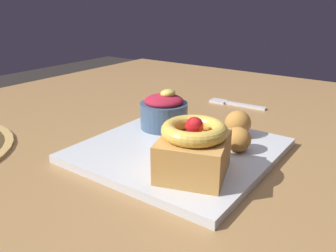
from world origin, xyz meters
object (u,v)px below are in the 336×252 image
Objects in this scene: fritter_back at (198,130)px; fork at (233,104)px; front_plate at (179,150)px; fritter_middle at (238,123)px; cake_slice at (196,147)px; fritter_front at (238,139)px; berry_ramekin at (164,111)px.

fork is (0.25, 0.06, -0.03)m from fritter_back.
front_plate is 0.11m from fritter_middle.
cake_slice is (-0.05, -0.06, 0.04)m from front_plate.
fritter_back is at bearing 151.40° from fritter_middle.
fritter_front is 0.27m from fork.
fritter_front is 0.82× the size of fritter_back.
fritter_front is at bearing 114.24° from fork.
fritter_back reaches higher than fork.
front_plate is 3.28× the size of berry_ramekin.
fritter_front is at bearing -155.31° from fritter_middle.
fritter_middle is (0.09, -0.05, 0.03)m from front_plate.
fritter_middle is at bearing 114.78° from fork.
cake_slice is 0.15m from fritter_middle.
fritter_back is (0.03, -0.02, 0.03)m from front_plate.
fritter_middle and fritter_back have the same top height.
front_plate is at bearing 96.97° from fork.
berry_ramekin is at bearing 82.91° from fritter_front.
fritter_front reaches higher than fork.
fritter_middle is (0.04, -0.12, -0.01)m from berry_ramekin.
cake_slice reaches higher than fritter_front.
fritter_front is 0.06m from fritter_back.
fritter_front is (0.04, -0.08, 0.02)m from front_plate.
front_plate is 5.57× the size of fritter_back.
fork is at bearing 17.79° from cake_slice.
berry_ramekin is (0.11, 0.13, -0.01)m from cake_slice.
cake_slice is at bearing -130.11° from berry_ramekin.
fritter_back is 0.38× the size of fork.
front_plate is at bearing 48.55° from cake_slice.
cake_slice is at bearing 105.40° from fork.
fork is at bearing -5.24° from berry_ramekin.
fork is at bearing 26.62° from fritter_front.
cake_slice is 0.09m from fritter_front.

